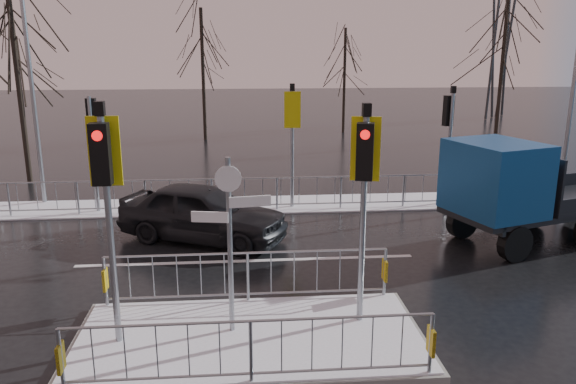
{
  "coord_description": "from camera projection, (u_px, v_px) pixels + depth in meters",
  "views": [
    {
      "loc": [
        -0.08,
        -8.74,
        4.95
      ],
      "look_at": [
        0.95,
        3.33,
        1.8
      ],
      "focal_mm": 35.0,
      "sensor_mm": 36.0,
      "label": 1
    }
  ],
  "objects": [
    {
      "name": "ground",
      "position": [
        250.0,
        342.0,
        9.68
      ],
      "size": [
        120.0,
        120.0,
        0.0
      ],
      "primitive_type": "plane",
      "color": "black",
      "rests_on": "ground"
    },
    {
      "name": "snow_verge",
      "position": [
        245.0,
        205.0,
        17.97
      ],
      "size": [
        30.0,
        2.0,
        0.04
      ],
      "primitive_type": "cube",
      "color": "white",
      "rests_on": "ground"
    },
    {
      "name": "lane_markings",
      "position": [
        250.0,
        352.0,
        9.36
      ],
      "size": [
        8.0,
        11.38,
        0.01
      ],
      "color": "silver",
      "rests_on": "ground"
    },
    {
      "name": "traffic_island",
      "position": [
        249.0,
        321.0,
        9.59
      ],
      "size": [
        6.0,
        3.04,
        4.15
      ],
      "color": "slate",
      "rests_on": "ground"
    },
    {
      "name": "far_kerb_fixtures",
      "position": [
        254.0,
        178.0,
        17.25
      ],
      "size": [
        18.0,
        0.65,
        3.83
      ],
      "color": "gray",
      "rests_on": "ground"
    },
    {
      "name": "car_far_lane",
      "position": [
        203.0,
        212.0,
        14.62
      ],
      "size": [
        4.78,
        3.46,
        1.51
      ],
      "primitive_type": "imported",
      "rotation": [
        0.0,
        0.0,
        1.14
      ],
      "color": "black",
      "rests_on": "ground"
    },
    {
      "name": "flatbed_truck",
      "position": [
        519.0,
        190.0,
        14.16
      ],
      "size": [
        6.22,
        3.85,
        2.71
      ],
      "color": "black",
      "rests_on": "ground"
    },
    {
      "name": "tree_near_b",
      "position": [
        14.0,
        41.0,
        19.78
      ],
      "size": [
        4.0,
        4.0,
        7.55
      ],
      "color": "black",
      "rests_on": "ground"
    },
    {
      "name": "tree_far_a",
      "position": [
        202.0,
        49.0,
        29.52
      ],
      "size": [
        3.75,
        3.75,
        7.08
      ],
      "color": "black",
      "rests_on": "ground"
    },
    {
      "name": "tree_far_b",
      "position": [
        345.0,
        60.0,
        32.26
      ],
      "size": [
        3.25,
        3.25,
        6.14
      ],
      "color": "black",
      "rests_on": "ground"
    },
    {
      "name": "tree_far_c",
      "position": [
        504.0,
        43.0,
        29.79
      ],
      "size": [
        4.0,
        4.0,
        7.55
      ],
      "color": "black",
      "rests_on": "ground"
    },
    {
      "name": "street_lamp_left",
      "position": [
        31.0,
        62.0,
        17.18
      ],
      "size": [
        1.25,
        0.18,
        8.2
      ],
      "color": "gray",
      "rests_on": "ground"
    }
  ]
}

